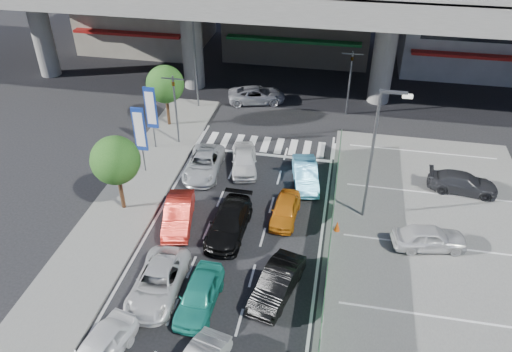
% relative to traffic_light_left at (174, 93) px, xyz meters
% --- Properties ---
extents(ground, '(120.00, 120.00, 0.00)m').
position_rel_traffic_light_left_xyz_m(ground, '(6.20, -12.00, -3.94)').
color(ground, black).
rests_on(ground, ground).
extents(parking_lot, '(12.00, 28.00, 0.06)m').
position_rel_traffic_light_left_xyz_m(parking_lot, '(17.20, -10.00, -3.91)').
color(parking_lot, '#5A5A58').
rests_on(parking_lot, ground).
extents(sidewalk_left, '(4.00, 30.00, 0.12)m').
position_rel_traffic_light_left_xyz_m(sidewalk_left, '(-0.80, -8.00, -3.88)').
color(sidewalk_left, '#5A5A58').
rests_on(sidewalk_left, ground).
extents(fence_run, '(0.16, 22.00, 1.80)m').
position_rel_traffic_light_left_xyz_m(fence_run, '(11.50, -11.00, -3.04)').
color(fence_run, '#1C5326').
rests_on(fence_run, ground).
extents(building_east, '(12.00, 10.90, 12.00)m').
position_rel_traffic_light_left_xyz_m(building_east, '(22.20, 19.97, 2.06)').
color(building_east, gray).
rests_on(building_east, ground).
extents(traffic_light_left, '(1.60, 1.24, 5.20)m').
position_rel_traffic_light_left_xyz_m(traffic_light_left, '(0.00, 0.00, 0.00)').
color(traffic_light_left, '#595B60').
rests_on(traffic_light_left, ground).
extents(traffic_light_right, '(1.60, 1.24, 5.20)m').
position_rel_traffic_light_left_xyz_m(traffic_light_right, '(11.70, 7.00, 0.00)').
color(traffic_light_right, '#595B60').
rests_on(traffic_light_right, ground).
extents(street_lamp_right, '(1.65, 0.22, 8.00)m').
position_rel_traffic_light_left_xyz_m(street_lamp_right, '(13.37, -6.00, 0.83)').
color(street_lamp_right, '#595B60').
rests_on(street_lamp_right, ground).
extents(street_lamp_left, '(1.65, 0.22, 8.00)m').
position_rel_traffic_light_left_xyz_m(street_lamp_left, '(-0.13, 6.00, 0.83)').
color(street_lamp_left, '#595B60').
rests_on(street_lamp_left, ground).
extents(signboard_near, '(0.80, 0.14, 4.70)m').
position_rel_traffic_light_left_xyz_m(signboard_near, '(-1.00, -4.01, -0.87)').
color(signboard_near, '#595B60').
rests_on(signboard_near, ground).
extents(signboard_far, '(0.80, 0.14, 4.70)m').
position_rel_traffic_light_left_xyz_m(signboard_far, '(-1.40, -1.01, -0.87)').
color(signboard_far, '#595B60').
rests_on(signboard_far, ground).
extents(tree_near, '(2.80, 2.80, 4.80)m').
position_rel_traffic_light_left_xyz_m(tree_near, '(-0.80, -8.00, -0.55)').
color(tree_near, '#382314').
rests_on(tree_near, ground).
extents(tree_far, '(2.80, 2.80, 4.80)m').
position_rel_traffic_light_left_xyz_m(tree_far, '(-1.60, 2.50, -0.55)').
color(tree_far, '#382314').
rests_on(tree_far, ground).
extents(van_white_back_left, '(2.43, 4.30, 1.38)m').
position_rel_traffic_light_left_xyz_m(van_white_back_left, '(2.48, -18.06, -3.25)').
color(van_white_back_left, white).
rests_on(van_white_back_left, ground).
extents(sedan_white_mid_left, '(2.36, 4.85, 1.33)m').
position_rel_traffic_light_left_xyz_m(sedan_white_mid_left, '(3.57, -13.94, -3.27)').
color(sedan_white_mid_left, silver).
rests_on(sedan_white_mid_left, ground).
extents(taxi_teal_mid, '(1.70, 4.08, 1.38)m').
position_rel_traffic_light_left_xyz_m(taxi_teal_mid, '(5.76, -14.35, -3.25)').
color(taxi_teal_mid, '#1F8B7A').
rests_on(taxi_teal_mid, ground).
extents(hatch_black_mid_right, '(2.43, 4.42, 1.38)m').
position_rel_traffic_light_left_xyz_m(hatch_black_mid_right, '(9.21, -12.93, -3.25)').
color(hatch_black_mid_right, black).
rests_on(hatch_black_mid_right, ground).
extents(taxi_orange_left, '(2.25, 4.39, 1.38)m').
position_rel_traffic_light_left_xyz_m(taxi_orange_left, '(2.89, -8.76, -3.25)').
color(taxi_orange_left, red).
rests_on(taxi_orange_left, ground).
extents(sedan_black_mid, '(2.05, 4.80, 1.38)m').
position_rel_traffic_light_left_xyz_m(sedan_black_mid, '(5.89, -8.94, -3.25)').
color(sedan_black_mid, black).
rests_on(sedan_black_mid, ground).
extents(taxi_orange_right, '(1.60, 3.63, 1.22)m').
position_rel_traffic_light_left_xyz_m(taxi_orange_right, '(8.77, -7.09, -3.33)').
color(taxi_orange_right, '#C86C13').
rests_on(taxi_orange_right, ground).
extents(wagon_silver_front_left, '(2.46, 4.80, 1.30)m').
position_rel_traffic_light_left_xyz_m(wagon_silver_front_left, '(2.83, -3.34, -3.29)').
color(wagon_silver_front_left, '#ADB1B5').
rests_on(wagon_silver_front_left, ground).
extents(sedan_white_front_mid, '(2.46, 4.31, 1.38)m').
position_rel_traffic_light_left_xyz_m(sedan_white_front_mid, '(5.34, -2.41, -3.25)').
color(sedan_white_front_mid, silver).
rests_on(sedan_white_front_mid, ground).
extents(kei_truck_front_right, '(2.21, 4.33, 1.36)m').
position_rel_traffic_light_left_xyz_m(kei_truck_front_right, '(9.52, -3.33, -3.26)').
color(kei_truck_front_right, '#54B3E3').
rests_on(kei_truck_front_right, ground).
extents(crossing_wagon_silver, '(5.11, 3.28, 1.31)m').
position_rel_traffic_light_left_xyz_m(crossing_wagon_silver, '(4.24, 7.80, -3.28)').
color(crossing_wagon_silver, '#A2A3AA').
rests_on(crossing_wagon_silver, ground).
extents(parked_sedan_white, '(4.11, 2.24, 1.33)m').
position_rel_traffic_light_left_xyz_m(parked_sedan_white, '(16.67, -8.17, -3.21)').
color(parked_sedan_white, silver).
rests_on(parked_sedan_white, parking_lot).
extents(parked_sedan_dgrey, '(4.32, 2.05, 1.22)m').
position_rel_traffic_light_left_xyz_m(parked_sedan_dgrey, '(19.20, -2.39, -3.27)').
color(parked_sedan_dgrey, '#2A2A2E').
rests_on(parked_sedan_dgrey, parking_lot).
extents(traffic_cone, '(0.43, 0.43, 0.64)m').
position_rel_traffic_light_left_xyz_m(traffic_cone, '(11.80, -7.70, -3.56)').
color(traffic_cone, '#D5470B').
rests_on(traffic_cone, parking_lot).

